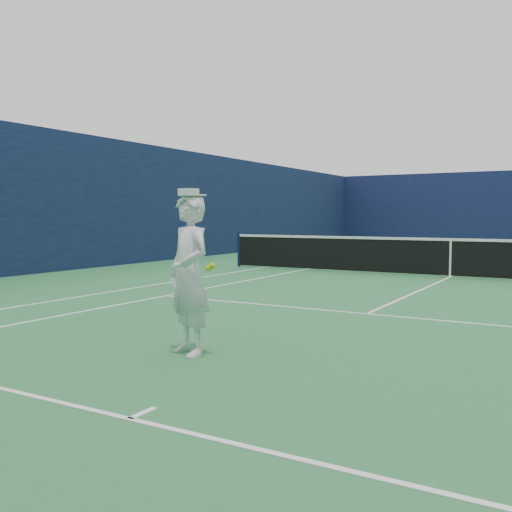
{
  "coord_description": "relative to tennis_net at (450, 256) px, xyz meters",
  "views": [
    {
      "loc": [
        3.01,
        -15.11,
        1.57
      ],
      "look_at": [
        -0.85,
        -8.47,
        1.03
      ],
      "focal_mm": 40.0,
      "sensor_mm": 36.0,
      "label": 1
    }
  ],
  "objects": [
    {
      "name": "ground",
      "position": [
        0.0,
        0.0,
        -0.55
      ],
      "size": [
        80.0,
        80.0,
        0.0
      ],
      "primitive_type": "plane",
      "color": "#296D39",
      "rests_on": "ground"
    },
    {
      "name": "court_markings",
      "position": [
        0.0,
        0.0,
        -0.55
      ],
      "size": [
        11.03,
        23.83,
        0.01
      ],
      "color": "white",
      "rests_on": "ground"
    },
    {
      "name": "windscreen_fence",
      "position": [
        0.0,
        0.0,
        1.45
      ],
      "size": [
        20.12,
        36.12,
        4.0
      ],
      "color": "#10173D",
      "rests_on": "ground"
    },
    {
      "name": "tennis_net",
      "position": [
        0.0,
        0.0,
        0.0
      ],
      "size": [
        12.88,
        0.09,
        1.07
      ],
      "color": "#141E4C",
      "rests_on": "ground"
    },
    {
      "name": "tennis_player",
      "position": [
        -0.85,
        -9.97,
        0.36
      ],
      "size": [
        0.78,
        0.73,
        1.87
      ],
      "rotation": [
        0.0,
        0.0,
        -0.42
      ],
      "color": "white",
      "rests_on": "ground"
    }
  ]
}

